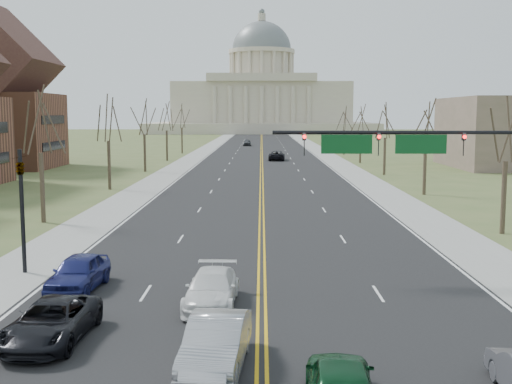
{
  "coord_description": "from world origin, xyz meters",
  "views": [
    {
      "loc": [
        -0.01,
        -16.79,
        7.68
      ],
      "look_at": [
        -0.34,
        21.41,
        3.0
      ],
      "focal_mm": 45.0,
      "sensor_mm": 36.0,
      "label": 1
    }
  ],
  "objects_px": {
    "signal_mast": "(419,155)",
    "car_nb_inner_lead": "(341,384)",
    "car_sb_inner_second": "(212,289)",
    "car_sb_outer_lead": "(51,321)",
    "car_far_sb": "(247,142)",
    "signal_left": "(22,197)",
    "car_sb_inner_lead": "(216,344)",
    "car_far_nb": "(277,155)",
    "car_sb_outer_second": "(78,273)"
  },
  "relations": [
    {
      "from": "signal_left",
      "to": "car_far_sb",
      "type": "relative_size",
      "value": 1.29
    },
    {
      "from": "car_sb_outer_second",
      "to": "car_far_nb",
      "type": "distance_m",
      "value": 79.46
    },
    {
      "from": "signal_mast",
      "to": "car_far_nb",
      "type": "xyz_separation_m",
      "value": [
        -4.94,
        75.69,
        -4.97
      ]
    },
    {
      "from": "car_sb_inner_second",
      "to": "car_far_sb",
      "type": "bearing_deg",
      "value": 92.73
    },
    {
      "from": "car_sb_outer_lead",
      "to": "car_sb_inner_second",
      "type": "distance_m",
      "value": 6.52
    },
    {
      "from": "car_sb_outer_lead",
      "to": "car_far_sb",
      "type": "distance_m",
      "value": 133.06
    },
    {
      "from": "signal_mast",
      "to": "car_far_sb",
      "type": "xyz_separation_m",
      "value": [
        -10.92,
        123.61,
        -4.96
      ]
    },
    {
      "from": "signal_mast",
      "to": "car_sb_inner_second",
      "type": "relative_size",
      "value": 2.5
    },
    {
      "from": "signal_left",
      "to": "car_far_nb",
      "type": "distance_m",
      "value": 77.03
    },
    {
      "from": "signal_left",
      "to": "car_nb_inner_lead",
      "type": "distance_m",
      "value": 20.06
    },
    {
      "from": "car_sb_outer_lead",
      "to": "car_far_nb",
      "type": "height_order",
      "value": "car_far_nb"
    },
    {
      "from": "signal_left",
      "to": "car_nb_inner_lead",
      "type": "height_order",
      "value": "signal_left"
    },
    {
      "from": "car_sb_outer_second",
      "to": "car_far_sb",
      "type": "height_order",
      "value": "car_far_sb"
    },
    {
      "from": "signal_mast",
      "to": "car_sb_outer_second",
      "type": "relative_size",
      "value": 2.65
    },
    {
      "from": "signal_mast",
      "to": "car_sb_inner_lead",
      "type": "bearing_deg",
      "value": -127.01
    },
    {
      "from": "car_sb_inner_lead",
      "to": "car_sb_outer_lead",
      "type": "distance_m",
      "value": 6.18
    },
    {
      "from": "car_nb_inner_lead",
      "to": "car_far_sb",
      "type": "bearing_deg",
      "value": -84.15
    },
    {
      "from": "car_sb_outer_second",
      "to": "car_sb_outer_lead",
      "type": "bearing_deg",
      "value": -78.44
    },
    {
      "from": "car_sb_inner_lead",
      "to": "car_far_nb",
      "type": "distance_m",
      "value": 87.49
    },
    {
      "from": "car_far_sb",
      "to": "car_sb_outer_lead",
      "type": "bearing_deg",
      "value": -91.84
    },
    {
      "from": "car_nb_inner_lead",
      "to": "car_sb_inner_second",
      "type": "bearing_deg",
      "value": -62.66
    },
    {
      "from": "car_sb_outer_second",
      "to": "car_far_nb",
      "type": "relative_size",
      "value": 0.81
    },
    {
      "from": "signal_left",
      "to": "car_sb_inner_second",
      "type": "height_order",
      "value": "signal_left"
    },
    {
      "from": "signal_mast",
      "to": "car_far_nb",
      "type": "distance_m",
      "value": 76.02
    },
    {
      "from": "car_nb_inner_lead",
      "to": "car_sb_outer_lead",
      "type": "height_order",
      "value": "car_nb_inner_lead"
    },
    {
      "from": "car_far_sb",
      "to": "car_sb_inner_lead",
      "type": "bearing_deg",
      "value": -89.39
    },
    {
      "from": "car_nb_inner_lead",
      "to": "car_far_sb",
      "type": "xyz_separation_m",
      "value": [
        -5.51,
        138.12,
        0.03
      ]
    },
    {
      "from": "car_sb_inner_lead",
      "to": "car_sb_inner_second",
      "type": "distance_m",
      "value": 6.39
    },
    {
      "from": "car_far_nb",
      "to": "signal_left",
      "type": "bearing_deg",
      "value": 82.1
    },
    {
      "from": "car_far_nb",
      "to": "car_far_sb",
      "type": "xyz_separation_m",
      "value": [
        -5.98,
        47.91,
        0.01
      ]
    },
    {
      "from": "signal_left",
      "to": "car_far_nb",
      "type": "xyz_separation_m",
      "value": [
        14.01,
        75.69,
        -2.92
      ]
    },
    {
      "from": "car_nb_inner_lead",
      "to": "car_sb_outer_second",
      "type": "bearing_deg",
      "value": -45.2
    },
    {
      "from": "car_nb_inner_lead",
      "to": "car_far_nb",
      "type": "xyz_separation_m",
      "value": [
        0.47,
        90.2,
        0.02
      ]
    },
    {
      "from": "car_sb_inner_lead",
      "to": "car_far_nb",
      "type": "xyz_separation_m",
      "value": [
        3.89,
        87.41,
        -0.01
      ]
    },
    {
      "from": "car_nb_inner_lead",
      "to": "car_sb_inner_lead",
      "type": "distance_m",
      "value": 4.41
    },
    {
      "from": "signal_mast",
      "to": "car_far_nb",
      "type": "relative_size",
      "value": 2.15
    },
    {
      "from": "car_nb_inner_lead",
      "to": "car_far_nb",
      "type": "relative_size",
      "value": 0.79
    },
    {
      "from": "car_sb_inner_second",
      "to": "car_sb_outer_second",
      "type": "distance_m",
      "value": 6.42
    },
    {
      "from": "car_sb_outer_second",
      "to": "car_far_nb",
      "type": "xyz_separation_m",
      "value": [
        10.5,
        78.76,
        0.0
      ]
    },
    {
      "from": "signal_left",
      "to": "car_sb_outer_second",
      "type": "relative_size",
      "value": 1.31
    },
    {
      "from": "car_sb_inner_lead",
      "to": "car_sb_outer_second",
      "type": "relative_size",
      "value": 1.05
    },
    {
      "from": "signal_mast",
      "to": "car_far_sb",
      "type": "distance_m",
      "value": 124.19
    },
    {
      "from": "car_sb_outer_lead",
      "to": "car_far_nb",
      "type": "relative_size",
      "value": 0.88
    },
    {
      "from": "signal_mast",
      "to": "car_nb_inner_lead",
      "type": "height_order",
      "value": "signal_mast"
    },
    {
      "from": "car_sb_inner_lead",
      "to": "car_far_sb",
      "type": "relative_size",
      "value": 1.03
    },
    {
      "from": "signal_left",
      "to": "car_sb_outer_lead",
      "type": "relative_size",
      "value": 1.2
    },
    {
      "from": "car_nb_inner_lead",
      "to": "signal_left",
      "type": "bearing_deg",
      "value": -43.44
    },
    {
      "from": "signal_left",
      "to": "car_far_nb",
      "type": "relative_size",
      "value": 1.07
    },
    {
      "from": "signal_left",
      "to": "car_nb_inner_lead",
      "type": "xyz_separation_m",
      "value": [
        13.53,
        -14.51,
        -2.94
      ]
    },
    {
      "from": "car_sb_outer_lead",
      "to": "signal_left",
      "type": "bearing_deg",
      "value": 117.48
    }
  ]
}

